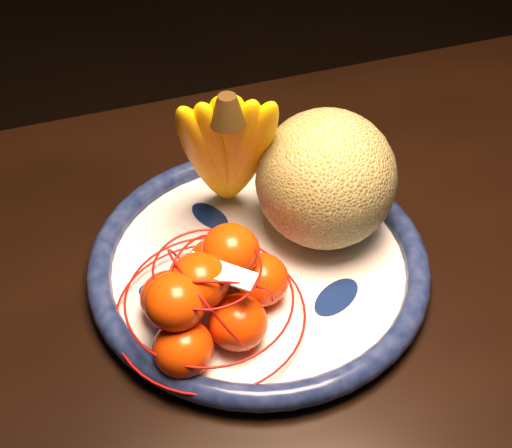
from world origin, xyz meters
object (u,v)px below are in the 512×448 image
object	(u,v)px
dining_table	(273,330)
fruit_bowl	(259,263)
cantaloupe	(326,179)
mandarin_bag	(209,294)
banana_bunch	(227,147)

from	to	relation	value
dining_table	fruit_bowl	distance (m)	0.10
dining_table	cantaloupe	bearing A→B (deg)	36.45
fruit_bowl	cantaloupe	bearing A→B (deg)	17.48
dining_table	cantaloupe	size ratio (longest dim) A/B	8.52
dining_table	mandarin_bag	xyz separation A→B (m)	(-0.08, -0.03, 0.13)
dining_table	banana_bunch	distance (m)	0.23
cantaloupe	fruit_bowl	bearing A→B (deg)	-162.52
dining_table	mandarin_bag	size ratio (longest dim) A/B	5.14
fruit_bowl	mandarin_bag	bearing A→B (deg)	-140.14
dining_table	banana_bunch	xyz separation A→B (m)	(-0.02, 0.12, 0.20)
banana_bunch	mandarin_bag	world-z (taller)	banana_bunch
cantaloupe	banana_bunch	bearing A→B (deg)	151.41
dining_table	mandarin_bag	distance (m)	0.16
dining_table	cantaloupe	distance (m)	0.20
fruit_bowl	dining_table	bearing A→B (deg)	-76.98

